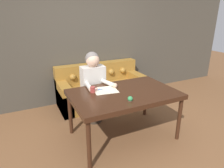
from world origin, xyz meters
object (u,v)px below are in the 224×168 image
(dining_table, at_px, (124,96))
(couch, at_px, (101,89))
(person, at_px, (93,87))
(scissors, at_px, (102,90))
(mug, at_px, (93,90))
(pin_cushion, at_px, (130,99))

(dining_table, xyz_separation_m, couch, (0.18, 1.33, -0.39))
(dining_table, relative_size, person, 1.23)
(scissors, height_order, mug, mug)
(mug, distance_m, pin_cushion, 0.62)
(dining_table, relative_size, mug, 14.06)
(couch, distance_m, person, 0.89)
(dining_table, bearing_deg, mug, 155.51)
(scissors, xyz_separation_m, mug, (-0.16, -0.03, 0.04))
(scissors, xyz_separation_m, pin_cushion, (0.18, -0.55, 0.03))
(couch, relative_size, person, 1.44)
(mug, bearing_deg, scissors, 12.51)
(person, relative_size, pin_cushion, 18.03)
(couch, distance_m, mug, 1.38)
(person, xyz_separation_m, mug, (-0.17, -0.44, 0.14))
(dining_table, height_order, pin_cushion, pin_cushion)
(couch, xyz_separation_m, pin_cushion, (-0.27, -1.65, 0.49))
(couch, bearing_deg, mug, -118.08)
(mug, bearing_deg, pin_cushion, -56.72)
(pin_cushion, bearing_deg, dining_table, 75.37)
(dining_table, relative_size, scissors, 8.13)
(person, xyz_separation_m, pin_cushion, (0.17, -0.96, 0.13))
(scissors, distance_m, mug, 0.17)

